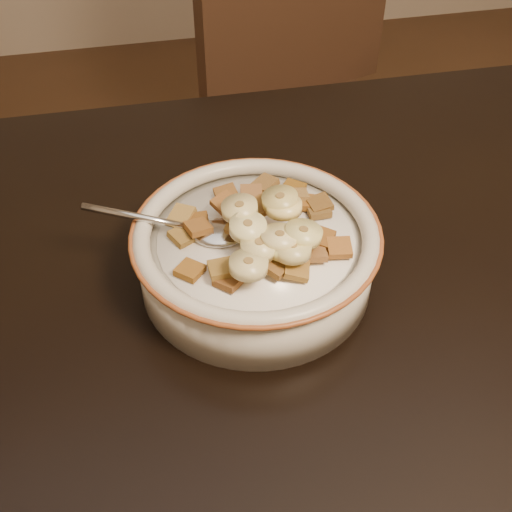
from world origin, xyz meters
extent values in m
cube|color=black|center=(0.00, 0.00, 0.73)|extent=(1.41, 0.91, 0.04)
cube|color=#362114|center=(0.09, 0.73, 0.49)|extent=(0.54, 0.54, 0.98)
cylinder|color=#B8AD95|center=(-0.17, 0.11, 0.78)|extent=(0.21, 0.21, 0.05)
cylinder|color=white|center=(-0.17, 0.11, 0.80)|extent=(0.17, 0.17, 0.00)
ellipsoid|color=#BABABA|center=(-0.20, 0.12, 0.80)|extent=(0.06, 0.05, 0.01)
cube|color=brown|center=(-0.13, 0.16, 0.81)|extent=(0.03, 0.03, 0.01)
cube|color=olive|center=(-0.12, 0.15, 0.81)|extent=(0.02, 0.02, 0.01)
cube|color=brown|center=(-0.20, 0.06, 0.81)|extent=(0.03, 0.03, 0.01)
cube|color=brown|center=(-0.16, 0.16, 0.81)|extent=(0.02, 0.02, 0.01)
cube|color=brown|center=(-0.19, 0.11, 0.82)|extent=(0.03, 0.03, 0.01)
cube|color=brown|center=(-0.15, 0.18, 0.81)|extent=(0.03, 0.03, 0.01)
cube|color=brown|center=(-0.11, 0.13, 0.81)|extent=(0.02, 0.02, 0.01)
cube|color=brown|center=(-0.11, 0.14, 0.81)|extent=(0.02, 0.02, 0.01)
cube|color=#8E5718|center=(-0.23, 0.08, 0.81)|extent=(0.03, 0.03, 0.01)
cube|color=brown|center=(-0.12, 0.09, 0.81)|extent=(0.03, 0.03, 0.01)
cube|color=#945722|center=(-0.11, 0.08, 0.81)|extent=(0.02, 0.02, 0.01)
cube|color=olive|center=(-0.15, 0.06, 0.81)|extent=(0.03, 0.03, 0.01)
cube|color=brown|center=(-0.14, 0.08, 0.81)|extent=(0.03, 0.03, 0.01)
cube|color=brown|center=(-0.19, 0.15, 0.82)|extent=(0.03, 0.03, 0.01)
cube|color=olive|center=(-0.21, 0.07, 0.81)|extent=(0.02, 0.02, 0.01)
cube|color=brown|center=(-0.16, 0.13, 0.82)|extent=(0.03, 0.03, 0.01)
cube|color=brown|center=(-0.23, 0.12, 0.81)|extent=(0.03, 0.03, 0.01)
cube|color=brown|center=(-0.22, 0.13, 0.81)|extent=(0.03, 0.03, 0.01)
cube|color=brown|center=(-0.16, 0.07, 0.81)|extent=(0.03, 0.03, 0.01)
cube|color=brown|center=(-0.22, 0.14, 0.81)|extent=(0.02, 0.02, 0.01)
cube|color=olive|center=(-0.23, 0.15, 0.81)|extent=(0.03, 0.03, 0.01)
cube|color=brown|center=(-0.19, 0.17, 0.81)|extent=(0.02, 0.02, 0.01)
cube|color=brown|center=(-0.13, 0.08, 0.81)|extent=(0.02, 0.02, 0.01)
cube|color=brown|center=(-0.18, 0.12, 0.82)|extent=(0.03, 0.03, 0.01)
cube|color=brown|center=(-0.12, 0.17, 0.81)|extent=(0.03, 0.03, 0.01)
cube|color=brown|center=(-0.12, 0.15, 0.81)|extent=(0.03, 0.03, 0.01)
cylinder|color=#D8BB7E|center=(-0.18, 0.12, 0.83)|extent=(0.03, 0.03, 0.01)
cylinder|color=#D8C569|center=(-0.15, 0.07, 0.82)|extent=(0.04, 0.04, 0.01)
cylinder|color=#CEBF73|center=(-0.19, 0.06, 0.82)|extent=(0.04, 0.04, 0.01)
cylinder|color=#FCEE7D|center=(-0.16, 0.07, 0.82)|extent=(0.03, 0.03, 0.01)
cylinder|color=#F4DA80|center=(-0.15, 0.11, 0.83)|extent=(0.04, 0.04, 0.01)
cylinder|color=#D5CC6B|center=(-0.15, 0.12, 0.84)|extent=(0.04, 0.04, 0.01)
cylinder|color=#F7DD87|center=(-0.18, 0.08, 0.83)|extent=(0.03, 0.03, 0.01)
cylinder|color=#FFF2A1|center=(-0.16, 0.08, 0.83)|extent=(0.04, 0.04, 0.01)
cylinder|color=#FAEA77|center=(-0.14, 0.08, 0.83)|extent=(0.04, 0.04, 0.01)
cylinder|color=#F2E194|center=(-0.18, 0.10, 0.83)|extent=(0.04, 0.04, 0.01)
camera|label=1|loc=(-0.26, -0.29, 1.18)|focal=45.00mm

